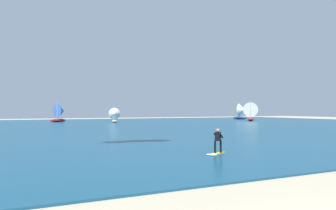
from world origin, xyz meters
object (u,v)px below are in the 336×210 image
object	(u,v)px
sailboat_leading	(60,112)
kitesurfer	(217,145)
sailboat_anchored_offshore	(242,111)
sailboat_mid_left	(250,111)
sailboat_far_left	(115,115)

from	to	relation	value
sailboat_leading	kitesurfer	bearing A→B (deg)	-85.84
kitesurfer	sailboat_anchored_offshore	distance (m)	77.61
sailboat_mid_left	kitesurfer	bearing A→B (deg)	-131.88
sailboat_far_left	sailboat_mid_left	bearing A→B (deg)	-6.63
sailboat_mid_left	sailboat_anchored_offshore	bearing A→B (deg)	61.88
sailboat_mid_left	sailboat_leading	bearing A→B (deg)	164.10
sailboat_far_left	sailboat_anchored_offshore	bearing A→B (deg)	9.67
sailboat_leading	sailboat_anchored_offshore	xyz separation A→B (m)	(53.94, -2.08, 0.20)
sailboat_mid_left	sailboat_far_left	distance (m)	36.79
kitesurfer	sailboat_leading	distance (m)	62.07
sailboat_far_left	sailboat_anchored_offshore	size ratio (longest dim) A/B	0.70
sailboat_leading	sailboat_mid_left	distance (m)	49.68
kitesurfer	sailboat_anchored_offshore	world-z (taller)	sailboat_anchored_offshore
kitesurfer	sailboat_leading	size ratio (longest dim) A/B	0.39
sailboat_leading	sailboat_far_left	bearing A→B (deg)	-39.81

